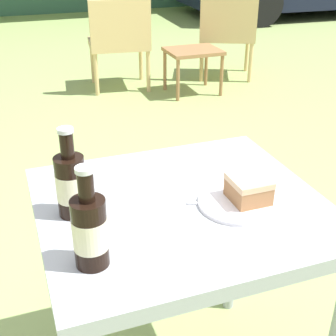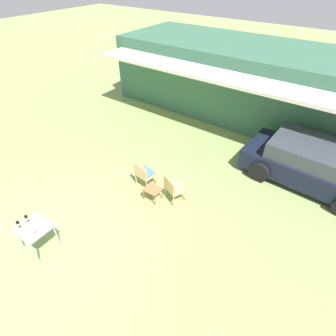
% 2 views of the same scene
% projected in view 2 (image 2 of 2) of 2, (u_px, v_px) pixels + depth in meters
% --- Properties ---
extents(ground_plane, '(60.00, 60.00, 0.00)m').
position_uv_depth(ground_plane, '(42.00, 246.00, 6.32)').
color(ground_plane, '#8CA35B').
extents(cabin_building, '(11.72, 5.19, 2.76)m').
position_uv_depth(cabin_building, '(255.00, 82.00, 10.87)').
color(cabin_building, '#38664C').
rests_on(cabin_building, ground_plane).
extents(parked_car, '(3.92, 2.19, 1.27)m').
position_uv_depth(parked_car, '(310.00, 164.00, 7.82)').
color(parked_car, black).
rests_on(parked_car, ground_plane).
extents(wicker_chair_cushioned, '(0.57, 0.51, 0.80)m').
position_uv_depth(wicker_chair_cushioned, '(144.00, 173.00, 7.72)').
color(wicker_chair_cushioned, tan).
rests_on(wicker_chair_cushioned, ground_plane).
extents(wicker_chair_plain, '(0.65, 0.62, 0.80)m').
position_uv_depth(wicker_chair_plain, '(173.00, 187.00, 7.24)').
color(wicker_chair_plain, tan).
rests_on(wicker_chair_plain, ground_plane).
extents(garden_side_table, '(0.46, 0.38, 0.39)m').
position_uv_depth(garden_side_table, '(153.00, 190.00, 7.34)').
color(garden_side_table, '#996B42').
rests_on(garden_side_table, ground_plane).
extents(patio_table, '(0.72, 0.65, 0.71)m').
position_uv_depth(patio_table, '(34.00, 230.00, 5.93)').
color(patio_table, '#9EA3A8').
rests_on(patio_table, ground_plane).
extents(cake_on_plate, '(0.20, 0.20, 0.07)m').
position_uv_depth(cake_on_plate, '(34.00, 231.00, 5.76)').
color(cake_on_plate, white).
rests_on(cake_on_plate, patio_table).
extents(cola_bottle_near, '(0.07, 0.07, 0.23)m').
position_uv_depth(cola_bottle_near, '(27.00, 218.00, 5.97)').
color(cola_bottle_near, black).
rests_on(cola_bottle_near, patio_table).
extents(cola_bottle_far, '(0.07, 0.07, 0.23)m').
position_uv_depth(cola_bottle_far, '(18.00, 224.00, 5.84)').
color(cola_bottle_far, black).
rests_on(cola_bottle_far, patio_table).
extents(fork, '(0.18, 0.08, 0.01)m').
position_uv_depth(fork, '(33.00, 231.00, 5.80)').
color(fork, silver).
rests_on(fork, patio_table).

